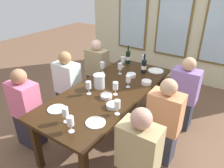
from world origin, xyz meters
TOP-DOWN VIEW (x-y plane):
  - ground_plane at (0.00, 0.00)m, footprint 12.00×12.00m
  - back_wall_with_windows at (0.00, 2.39)m, footprint 4.11×0.10m
  - dining_table at (0.00, 0.00)m, footprint 0.91×2.15m
  - white_plate_0 at (0.28, -0.68)m, footprint 0.21×0.21m
  - white_plate_1 at (0.28, 0.89)m, footprint 0.24×0.24m
  - white_plate_2 at (-0.23, -0.73)m, footprint 0.20×0.20m
  - metal_pitcher at (-0.14, -0.04)m, footprint 0.16×0.16m
  - wine_bottle_0 at (-0.25, 0.93)m, footprint 0.08×0.08m
  - wine_bottle_1 at (0.14, 0.72)m, footprint 0.08×0.08m
  - tasting_bowl_0 at (0.05, 0.49)m, footprint 0.14×0.14m
  - tasting_bowl_1 at (0.27, -0.34)m, footprint 0.15×0.15m
  - tasting_bowl_2 at (0.09, -0.20)m, footprint 0.15×0.15m
  - tasting_bowl_3 at (0.35, 0.40)m, footprint 0.14×0.14m
  - wine_glass_0 at (0.17, -0.91)m, footprint 0.07×0.07m
  - wine_glass_1 at (0.18, 0.18)m, footprint 0.07×0.07m
  - wine_glass_2 at (-0.39, 0.38)m, footprint 0.07×0.07m
  - wine_glass_3 at (0.38, -0.42)m, footprint 0.07×0.07m
  - wine_glass_4 at (-0.25, 0.75)m, footprint 0.07×0.07m
  - wine_glass_5 at (0.14, -0.08)m, footprint 0.07×0.07m
  - wine_glass_6 at (0.00, 1.01)m, footprint 0.07×0.07m
  - wine_glass_7 at (-0.15, -0.25)m, footprint 0.07×0.07m
  - wine_glass_8 at (-0.14, 0.49)m, footprint 0.07×0.07m
  - wine_glass_9 at (0.02, -0.83)m, footprint 0.07×0.07m
  - seated_person_0 at (-0.79, -0.76)m, footprint 0.38×0.24m
  - seated_person_1 at (0.79, -0.69)m, footprint 0.38×0.24m
  - seated_person_2 at (-0.79, 0.76)m, footprint 0.38×0.24m
  - seated_person_3 at (0.79, 0.75)m, footprint 0.38×0.24m
  - seated_person_4 at (-0.79, 0.00)m, footprint 0.38×0.24m
  - seated_person_5 at (0.79, -0.03)m, footprint 0.38×0.24m

SIDE VIEW (x-z plane):
  - ground_plane at x=0.00m, z-range 0.00..0.00m
  - seated_person_0 at x=-0.79m, z-range -0.03..1.08m
  - seated_person_1 at x=0.79m, z-range -0.03..1.08m
  - seated_person_2 at x=-0.79m, z-range -0.03..1.08m
  - seated_person_3 at x=0.79m, z-range -0.03..1.08m
  - seated_person_4 at x=-0.79m, z-range -0.03..1.08m
  - seated_person_5 at x=0.79m, z-range -0.03..1.08m
  - dining_table at x=0.00m, z-range 0.29..1.03m
  - white_plate_0 at x=0.28m, z-range 0.74..0.75m
  - white_plate_1 at x=0.28m, z-range 0.74..0.75m
  - white_plate_2 at x=-0.23m, z-range 0.74..0.75m
  - tasting_bowl_2 at x=0.09m, z-range 0.74..0.78m
  - tasting_bowl_1 at x=0.27m, z-range 0.74..0.78m
  - tasting_bowl_0 at x=0.05m, z-range 0.74..0.79m
  - tasting_bowl_3 at x=0.35m, z-range 0.74..0.79m
  - metal_pitcher at x=-0.14m, z-range 0.74..0.93m
  - wine_bottle_1 at x=0.14m, z-range 0.70..1.01m
  - wine_glass_1 at x=0.18m, z-range 0.77..0.94m
  - wine_glass_4 at x=-0.25m, z-range 0.77..0.94m
  - wine_glass_3 at x=0.38m, z-range 0.77..0.94m
  - wine_glass_0 at x=0.17m, z-range 0.77..0.94m
  - wine_glass_7 at x=-0.15m, z-range 0.77..0.94m
  - wine_glass_2 at x=-0.39m, z-range 0.77..0.94m
  - wine_glass_8 at x=-0.14m, z-range 0.77..0.94m
  - wine_glass_9 at x=0.02m, z-range 0.77..0.94m
  - wine_bottle_0 at x=-0.25m, z-range 0.70..1.01m
  - wine_glass_5 at x=0.14m, z-range 0.77..0.95m
  - wine_glass_6 at x=0.00m, z-range 0.77..0.95m
  - back_wall_with_windows at x=0.00m, z-range 0.00..2.90m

